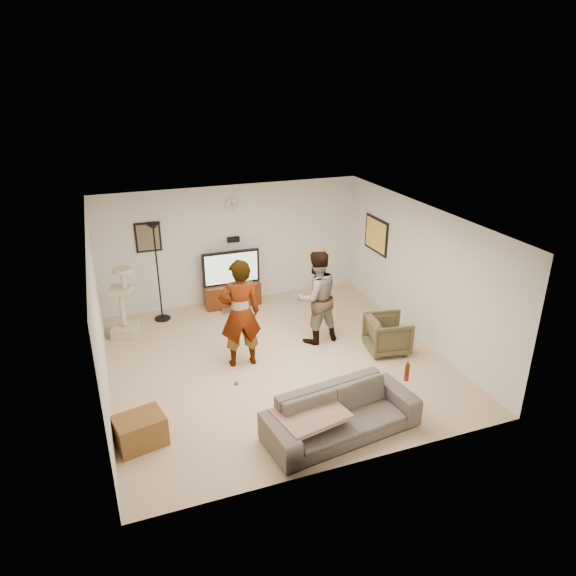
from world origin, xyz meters
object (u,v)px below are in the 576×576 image
object	(u,v)px
tv	(231,268)
person_left	(240,314)
tv_stand	(232,294)
person_right	(316,297)
side_table	(140,431)
floor_lamp	(158,273)
armchair	(388,334)
beer_bottle	(407,373)
sofa	(341,414)
cat_tree	(122,302)

from	to	relation	value
tv	person_left	bearing A→B (deg)	-100.83
tv_stand	person_right	world-z (taller)	person_right
side_table	floor_lamp	bearing A→B (deg)	78.24
person_left	armchair	size ratio (longest dim) A/B	2.62
beer_bottle	person_left	bearing A→B (deg)	128.18
floor_lamp	sofa	bearing A→B (deg)	-67.69
person_right	armchair	xyz separation A→B (m)	(1.04, -0.80, -0.54)
sofa	beer_bottle	world-z (taller)	beer_bottle
floor_lamp	armchair	world-z (taller)	floor_lamp
cat_tree	sofa	bearing A→B (deg)	-57.13
cat_tree	tv	bearing A→B (deg)	16.63
armchair	tv_stand	bearing A→B (deg)	45.78
floor_lamp	tv	bearing A→B (deg)	7.42
tv_stand	side_table	distance (m)	4.54
person_right	armchair	bearing A→B (deg)	136.36
person_right	side_table	size ratio (longest dim) A/B	2.75
tv	sofa	bearing A→B (deg)	-85.99
side_table	person_right	bearing A→B (deg)	29.33
floor_lamp	beer_bottle	world-z (taller)	floor_lamp
person_right	tv_stand	bearing A→B (deg)	-69.62
tv	sofa	distance (m)	4.69
armchair	cat_tree	bearing A→B (deg)	72.92
tv	person_left	size ratio (longest dim) A/B	0.64
side_table	beer_bottle	bearing A→B (deg)	-11.28
person_left	sofa	distance (m)	2.46
side_table	tv	bearing A→B (deg)	59.90
tv	beer_bottle	distance (m)	4.83
tv	sofa	xyz separation A→B (m)	(0.33, -4.65, -0.52)
floor_lamp	side_table	world-z (taller)	floor_lamp
tv	side_table	bearing A→B (deg)	-120.10
tv	floor_lamp	xyz separation A→B (m)	(-1.50, -0.20, 0.16)
person_left	person_right	distance (m)	1.53
beer_bottle	armchair	xyz separation A→B (m)	(0.77, 1.78, -0.42)
tv_stand	person_left	bearing A→B (deg)	-100.83
tv_stand	beer_bottle	size ratio (longest dim) A/B	4.62
floor_lamp	person_left	distance (m)	2.44
person_left	sofa	xyz separation A→B (m)	(0.78, -2.25, -0.63)
cat_tree	beer_bottle	distance (m)	5.33
tv	sofa	size ratio (longest dim) A/B	0.56
person_left	tv_stand	bearing A→B (deg)	-97.23
tv_stand	side_table	xyz separation A→B (m)	(-2.28, -3.93, -0.03)
tv	cat_tree	distance (m)	2.35
sofa	armchair	distance (m)	2.50
floor_lamp	person_right	xyz separation A→B (m)	(2.54, -1.87, -0.12)
armchair	side_table	bearing A→B (deg)	113.59
tv	armchair	distance (m)	3.58
tv	person_right	size ratio (longest dim) A/B	0.69
side_table	cat_tree	bearing A→B (deg)	89.40
beer_bottle	side_table	world-z (taller)	beer_bottle
person_right	armchair	distance (m)	1.42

